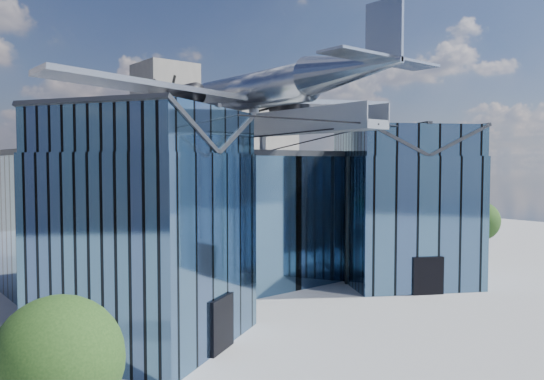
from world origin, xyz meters
TOP-DOWN VIEW (x-y plane):
  - ground_plane at (0.00, 0.00)m, footprint 120.00×120.00m
  - museum at (0.00, 5.82)m, footprint 32.88×24.50m
  - bg_towers at (1.45, 50.49)m, footprint 77.00×24.50m
  - tree_plaza_w at (-18.07, -10.94)m, footprint 4.31×4.31m
  - tree_plaza_e at (22.43, -0.47)m, footprint 3.61×3.61m
  - tree_side_e at (27.58, 7.86)m, footprint 3.82×3.82m

SIDE VIEW (x-z plane):
  - ground_plane at x=0.00m, z-range 0.00..0.00m
  - tree_side_e at x=27.58m, z-range 0.91..6.09m
  - tree_plaza_w at x=-18.07m, z-range 0.97..6.45m
  - tree_plaza_e at x=22.43m, z-range 0.98..6.50m
  - museum at x=0.00m, z-range -3.26..14.34m
  - bg_towers at x=1.45m, z-range -2.99..23.01m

